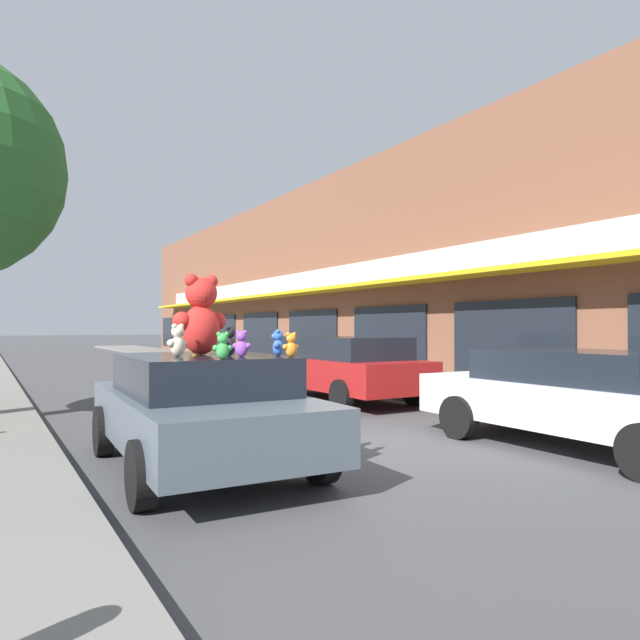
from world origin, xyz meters
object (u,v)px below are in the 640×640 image
object	(u,v)px
teddy_bear_blue	(278,343)
parked_car_far_left	(580,396)
teddy_bear_yellow	(195,345)
parked_car_far_center	(342,365)
plush_art_car	(201,407)
teddy_bear_orange	(291,345)
teddy_bear_giant	(201,316)
teddy_bear_green	(223,346)
teddy_bear_purple	(241,344)
teddy_bear_cream	(178,341)
teddy_bear_black	(229,341)
teddy_bear_pink	(229,344)

from	to	relation	value
teddy_bear_blue	parked_car_far_left	size ratio (longest dim) A/B	0.07
teddy_bear_yellow	parked_car_far_center	bearing A→B (deg)	-146.30
plush_art_car	teddy_bear_orange	size ratio (longest dim) A/B	14.84
teddy_bear_orange	parked_car_far_left	distance (m)	4.28
plush_art_car	teddy_bear_giant	xyz separation A→B (m)	(0.03, 0.10, 1.10)
teddy_bear_giant	parked_car_far_left	bearing A→B (deg)	148.26
parked_car_far_center	teddy_bear_green	bearing A→B (deg)	-132.62
teddy_bear_green	teddy_bear_orange	distance (m)	0.83
teddy_bear_green	teddy_bear_purple	bearing A→B (deg)	-122.13
teddy_bear_orange	teddy_bear_blue	bearing A→B (deg)	-92.05
teddy_bear_orange	teddy_bear_purple	world-z (taller)	teddy_bear_purple
teddy_bear_purple	parked_car_far_left	distance (m)	4.79
teddy_bear_orange	parked_car_far_left	xyz separation A→B (m)	(4.16, -0.70, -0.75)
teddy_bear_cream	teddy_bear_purple	distance (m)	0.75
teddy_bear_black	teddy_bear_orange	size ratio (longest dim) A/B	1.27
teddy_bear_giant	teddy_bear_purple	xyz separation A→B (m)	(0.22, -0.75, -0.33)
teddy_bear_giant	parked_car_far_left	world-z (taller)	teddy_bear_giant
teddy_bear_black	teddy_bear_orange	distance (m)	0.80
teddy_bear_green	parked_car_far_left	xyz separation A→B (m)	(4.98, -0.67, -0.75)
teddy_bear_pink	teddy_bear_cream	bearing A→B (deg)	25.82
teddy_bear_giant	teddy_bear_orange	size ratio (longest dim) A/B	3.51
plush_art_car	teddy_bear_yellow	size ratio (longest dim) A/B	19.37
teddy_bear_giant	teddy_bear_purple	bearing A→B (deg)	94.73
teddy_bear_purple	parked_car_far_left	size ratio (longest dim) A/B	0.07
teddy_bear_pink	teddy_bear_orange	world-z (taller)	teddy_bear_orange
teddy_bear_blue	teddy_bear_purple	bearing A→B (deg)	-57.96
teddy_bear_cream	teddy_bear_black	size ratio (longest dim) A/B	1.05
teddy_bear_green	teddy_bear_cream	world-z (taller)	teddy_bear_cream
parked_car_far_left	teddy_bear_pink	bearing A→B (deg)	150.67
teddy_bear_black	teddy_bear_giant	bearing A→B (deg)	-115.40
teddy_bear_pink	teddy_bear_black	bearing A→B (deg)	51.36
teddy_bear_cream	parked_car_far_center	bearing A→B (deg)	-165.81
teddy_bear_pink	parked_car_far_left	distance (m)	4.91
teddy_bear_giant	parked_car_far_left	xyz separation A→B (m)	(4.84, -1.78, -1.09)
teddy_bear_yellow	parked_car_far_center	distance (m)	5.98
teddy_bear_blue	teddy_bear_yellow	distance (m)	1.50
teddy_bear_giant	parked_car_far_center	distance (m)	6.56
teddy_bear_giant	teddy_bear_pink	world-z (taller)	teddy_bear_giant
plush_art_car	teddy_bear_blue	world-z (taller)	teddy_bear_blue
parked_car_far_left	parked_car_far_center	xyz separation A→B (m)	(-0.00, 6.08, 0.07)
teddy_bear_cream	plush_art_car	bearing A→B (deg)	-177.44
plush_art_car	teddy_bear_yellow	world-z (taller)	teddy_bear_yellow
teddy_bear_green	parked_car_far_left	bearing A→B (deg)	-174.48
teddy_bear_giant	teddy_bear_cream	xyz separation A→B (m)	(-0.38, -0.30, -0.29)
teddy_bear_green	teddy_bear_yellow	size ratio (longest dim) A/B	1.34
teddy_bear_giant	teddy_bear_cream	size ratio (longest dim) A/B	2.62
teddy_bear_orange	teddy_bear_blue	distance (m)	0.33
teddy_bear_cream	teddy_bear_blue	world-z (taller)	teddy_bear_cream
teddy_bear_blue	teddy_bear_pink	bearing A→B (deg)	-145.46
teddy_bear_giant	plush_art_car	bearing A→B (deg)	63.18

